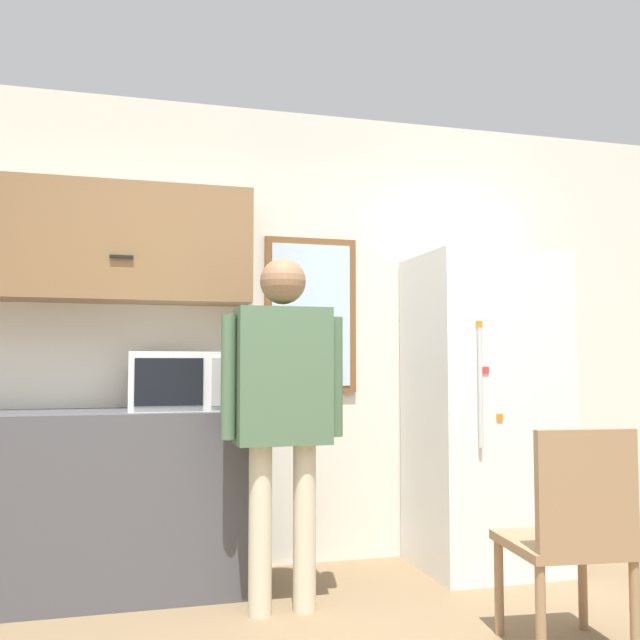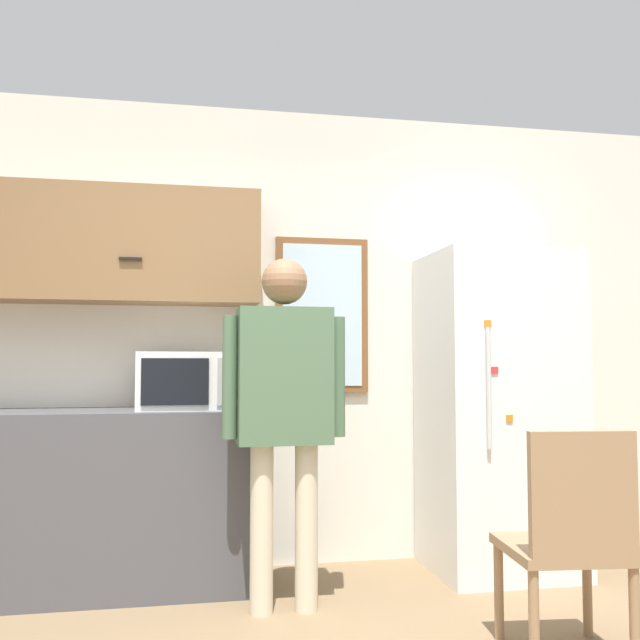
# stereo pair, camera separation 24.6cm
# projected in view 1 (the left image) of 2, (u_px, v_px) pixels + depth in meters

# --- Properties ---
(back_wall) EXTENTS (6.00, 0.06, 2.70)m
(back_wall) POSITION_uv_depth(u_px,v_px,m) (254.00, 334.00, 4.22)
(back_wall) COLOR silver
(back_wall) RESTS_ON ground_plane
(counter) EXTENTS (2.14, 0.58, 0.93)m
(counter) POSITION_uv_depth(u_px,v_px,m) (39.00, 506.00, 3.55)
(counter) COLOR #4C4C51
(counter) RESTS_ON ground_plane
(upper_cabinets) EXTENTS (2.14, 0.34, 0.63)m
(upper_cabinets) POSITION_uv_depth(u_px,v_px,m) (49.00, 241.00, 3.77)
(upper_cabinets) COLOR olive
(microwave) EXTENTS (0.48, 0.40, 0.31)m
(microwave) POSITION_uv_depth(u_px,v_px,m) (175.00, 381.00, 3.76)
(microwave) COLOR white
(microwave) RESTS_ON counter
(person) EXTENTS (0.60, 0.23, 1.68)m
(person) POSITION_uv_depth(u_px,v_px,m) (283.00, 394.00, 3.41)
(person) COLOR beige
(person) RESTS_ON ground_plane
(refrigerator) EXTENTS (0.79, 0.72, 1.80)m
(refrigerator) POSITION_uv_depth(u_px,v_px,m) (484.00, 410.00, 4.16)
(refrigerator) COLOR white
(refrigerator) RESTS_ON ground_plane
(chair) EXTENTS (0.50, 0.50, 0.92)m
(chair) POSITION_uv_depth(u_px,v_px,m) (572.00, 530.00, 2.87)
(chair) COLOR #997551
(chair) RESTS_ON ground_plane
(window) EXTENTS (0.56, 0.05, 0.93)m
(window) POSITION_uv_depth(u_px,v_px,m) (311.00, 315.00, 4.27)
(window) COLOR brown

